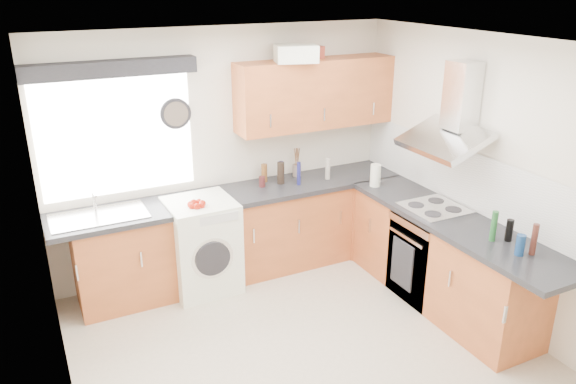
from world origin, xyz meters
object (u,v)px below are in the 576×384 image
upper_cabinets (315,94)px  washing_machine (202,245)px  oven (430,255)px  extractor_hood (452,117)px

upper_cabinets → washing_machine: 1.93m
oven → upper_cabinets: upper_cabinets is taller
extractor_hood → upper_cabinets: size_ratio=0.46×
oven → washing_machine: (-1.92, 1.10, 0.04)m
extractor_hood → washing_machine: size_ratio=0.84×
oven → upper_cabinets: size_ratio=0.50×
upper_cabinets → washing_machine: size_ratio=1.83×
upper_cabinets → oven: bearing=-67.5°
oven → upper_cabinets: bearing=112.5°
oven → extractor_hood: 1.35m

